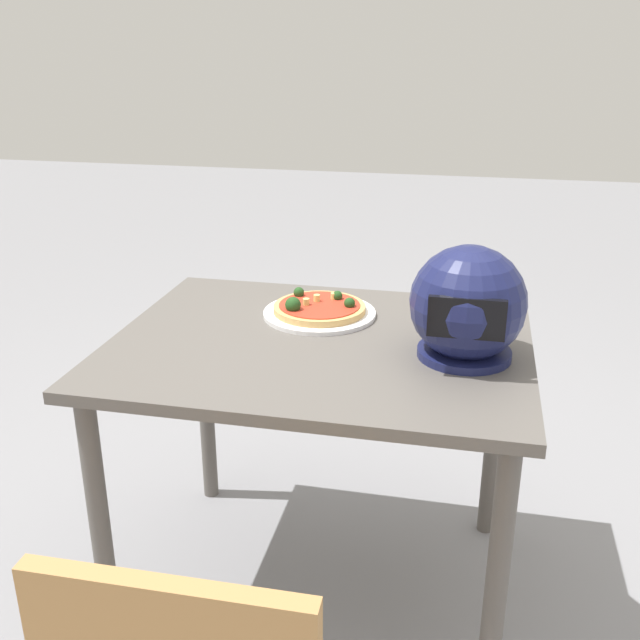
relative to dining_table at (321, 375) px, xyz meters
The scene contains 5 objects.
ground_plane 0.68m from the dining_table, ahead, with size 14.00×14.00×0.00m, color gray.
dining_table is the anchor object (origin of this frame).
pizza_plate 0.20m from the dining_table, 76.91° to the right, with size 0.31×0.31×0.01m, color white.
pizza 0.22m from the dining_table, 76.04° to the right, with size 0.26×0.26×0.06m.
motorcycle_helmet 0.43m from the dining_table, behind, with size 0.28×0.28×0.28m.
Camera 1 is at (-0.37, 1.70, 1.50)m, focal length 41.15 mm.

